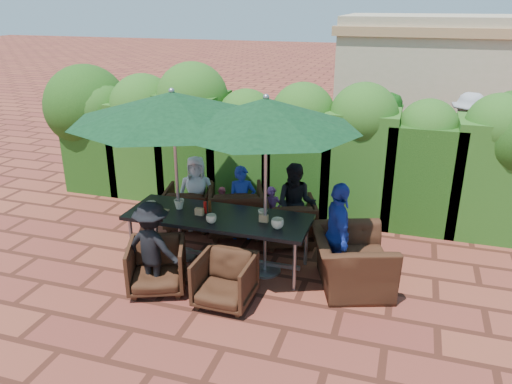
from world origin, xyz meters
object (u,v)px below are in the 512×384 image
(umbrella_right, at_px, (266,114))
(chair_far_left, at_px, (189,205))
(chair_far_mid, at_px, (236,208))
(umbrella_left, at_px, (172,107))
(chair_near_right, at_px, (225,278))
(dining_table, at_px, (218,220))
(chair_end_right, at_px, (352,252))
(chair_near_left, at_px, (157,264))
(chair_far_right, at_px, (289,219))

(umbrella_right, xyz_separation_m, chair_far_left, (-1.61, 1.06, -1.83))
(chair_far_left, height_order, chair_far_mid, chair_far_mid)
(umbrella_left, distance_m, chair_far_mid, 2.10)
(chair_far_mid, xyz_separation_m, chair_near_right, (0.55, -1.94, -0.09))
(umbrella_right, bearing_deg, chair_near_right, -105.94)
(chair_near_right, bearing_deg, chair_far_left, 125.81)
(dining_table, distance_m, chair_end_right, 1.86)
(chair_near_right, bearing_deg, dining_table, 116.51)
(chair_end_right, bearing_deg, chair_near_left, 90.30)
(umbrella_left, distance_m, umbrella_right, 1.30)
(chair_far_right, xyz_separation_m, chair_near_left, (-1.30, -1.82, -0.03))
(umbrella_left, distance_m, chair_near_right, 2.34)
(chair_far_mid, bearing_deg, umbrella_right, 106.64)
(umbrella_left, bearing_deg, dining_table, -4.44)
(chair_far_mid, height_order, chair_near_left, chair_far_mid)
(dining_table, relative_size, chair_far_left, 3.39)
(chair_far_right, bearing_deg, chair_near_left, 33.71)
(chair_far_left, height_order, chair_far_right, chair_far_right)
(umbrella_right, distance_m, chair_near_left, 2.36)
(dining_table, distance_m, umbrella_right, 1.68)
(chair_far_right, xyz_separation_m, chair_near_right, (-0.35, -1.86, -0.05))
(chair_far_right, distance_m, chair_end_right, 1.46)
(chair_far_left, xyz_separation_m, chair_end_right, (2.78, -1.07, 0.11))
(umbrella_left, height_order, chair_end_right, umbrella_left)
(umbrella_right, bearing_deg, chair_end_right, -0.47)
(umbrella_right, bearing_deg, chair_far_left, 146.80)
(chair_far_right, bearing_deg, chair_end_right, 116.59)
(dining_table, xyz_separation_m, chair_near_right, (0.43, -0.89, -0.33))
(chair_far_mid, bearing_deg, umbrella_left, 42.87)
(umbrella_left, bearing_deg, umbrella_right, -2.58)
(chair_far_left, distance_m, chair_end_right, 2.98)
(umbrella_right, distance_m, chair_end_right, 2.09)
(umbrella_left, distance_m, chair_far_left, 2.11)
(chair_near_left, bearing_deg, umbrella_left, 74.30)
(chair_far_left, bearing_deg, chair_far_mid, 167.14)
(chair_far_mid, relative_size, chair_near_left, 1.19)
(dining_table, distance_m, chair_far_left, 1.43)
(chair_far_mid, distance_m, chair_near_left, 1.94)
(dining_table, distance_m, umbrella_left, 1.66)
(umbrella_right, height_order, chair_far_right, umbrella_right)
(chair_far_left, height_order, chair_near_left, chair_far_left)
(umbrella_left, xyz_separation_m, chair_far_mid, (0.50, 1.00, -1.78))
(chair_far_left, bearing_deg, chair_near_right, 112.20)
(umbrella_left, xyz_separation_m, chair_near_left, (0.10, -0.90, -1.85))
(chair_far_right, relative_size, chair_near_right, 1.13)
(dining_table, bearing_deg, chair_far_left, 131.66)
(umbrella_right, distance_m, chair_far_mid, 2.22)
(chair_end_right, bearing_deg, chair_far_right, 28.29)
(chair_far_left, bearing_deg, chair_near_left, 89.42)
(umbrella_left, height_order, umbrella_right, same)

